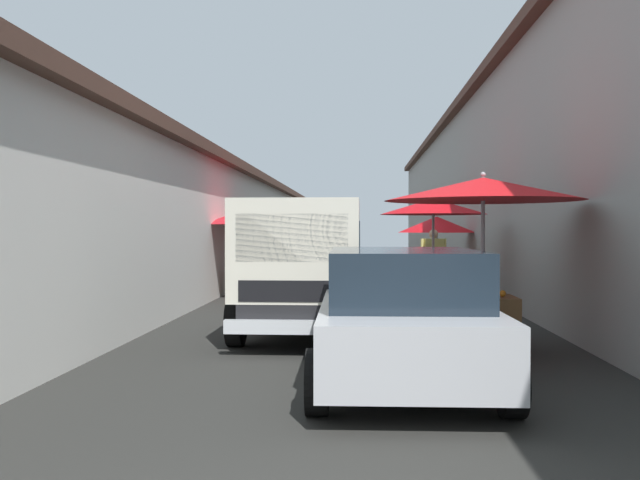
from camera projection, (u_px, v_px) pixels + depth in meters
name	position (u px, v px, depth m)	size (l,w,h in m)	color
ground	(353.00, 299.00, 16.14)	(90.00, 90.00, 0.00)	#282826
building_left_whitewash	(110.00, 225.00, 18.75)	(49.80, 7.50, 3.54)	silver
building_right_concrete	(609.00, 186.00, 17.95)	(49.80, 7.50, 5.58)	gray
fruit_stall_far_left	(257.00, 222.00, 16.45)	(2.68, 2.68, 2.35)	#9E9EA3
fruit_stall_near_left	(484.00, 207.00, 9.29)	(2.71, 2.71, 2.45)	#9E9EA3
fruit_stall_mid_lane	(435.00, 233.00, 18.86)	(2.15, 2.15, 2.10)	#9E9EA3
fruit_stall_far_right	(432.00, 227.00, 14.27)	(2.25, 2.25, 2.39)	#9E9EA3
hatchback_car	(402.00, 315.00, 7.30)	(3.94, 1.97, 1.45)	#ADAFB5
delivery_truck	(302.00, 271.00, 10.24)	(4.93, 1.99, 2.08)	black
vendor_by_crates	(433.00, 258.00, 16.69)	(0.29, 0.65, 1.66)	navy
plastic_stool	(459.00, 285.00, 16.19)	(0.30, 0.30, 0.43)	#1E8C3F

